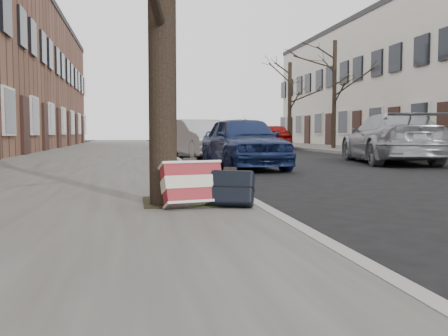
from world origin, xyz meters
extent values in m
plane|color=black|center=(0.00, 0.00, 0.00)|extent=(120.00, 120.00, 0.00)
cube|color=slate|center=(-3.70, 15.00, 0.06)|extent=(5.00, 70.00, 0.12)
cube|color=slate|center=(7.80, 15.00, 0.06)|extent=(4.00, 70.00, 0.12)
cube|color=black|center=(-2.00, 1.20, 0.13)|extent=(0.85, 0.85, 0.02)
cube|color=maroon|center=(-1.95, 0.80, 0.35)|extent=(0.64, 0.44, 0.45)
cube|color=black|center=(-1.60, 0.75, 0.31)|extent=(0.56, 0.44, 0.38)
imported|color=navy|center=(0.10, 7.74, 0.64)|extent=(1.75, 3.85, 1.28)
imported|color=#B5B9BD|center=(-0.26, 12.65, 0.66)|extent=(2.13, 4.18, 1.31)
imported|color=#333337|center=(-0.06, 19.93, 0.69)|extent=(2.48, 5.06, 1.38)
imported|color=#96979D|center=(4.64, 9.00, 0.69)|extent=(2.86, 5.06, 1.39)
imported|color=maroon|center=(4.67, 21.29, 0.67)|extent=(1.94, 4.04, 1.33)
cylinder|color=black|center=(7.20, 19.14, 2.74)|extent=(0.20, 0.20, 5.23)
cylinder|color=black|center=(7.20, 26.19, 2.69)|extent=(0.24, 0.24, 5.15)
camera|label=1|loc=(-2.53, -4.04, 0.85)|focal=40.00mm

